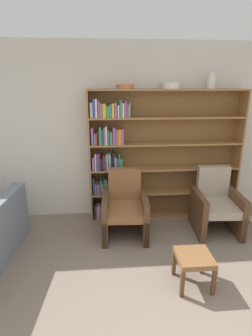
{
  "coord_description": "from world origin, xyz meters",
  "views": [
    {
      "loc": [
        -0.55,
        -1.57,
        2.14
      ],
      "look_at": [
        -0.26,
        2.1,
        0.95
      ],
      "focal_mm": 28.0,
      "sensor_mm": 36.0,
      "label": 1
    }
  ],
  "objects": [
    {
      "name": "armchair_cushioned",
      "position": [
        1.07,
        1.87,
        0.41
      ],
      "size": [
        0.68,
        0.71,
        0.95
      ],
      "rotation": [
        0.0,
        0.0,
        3.09
      ],
      "color": "brown",
      "rests_on": "ground"
    },
    {
      "name": "footstool",
      "position": [
        0.37,
        0.76,
        0.31
      ],
      "size": [
        0.38,
        0.38,
        0.38
      ],
      "color": "brown",
      "rests_on": "ground"
    },
    {
      "name": "bookshelf",
      "position": [
        0.14,
        2.4,
        1.03
      ],
      "size": [
        2.39,
        0.3,
        2.07
      ],
      "color": "olive",
      "rests_on": "ground"
    },
    {
      "name": "armchair_leather",
      "position": [
        -0.29,
        1.87,
        0.41
      ],
      "size": [
        0.67,
        0.71,
        0.95
      ],
      "rotation": [
        0.0,
        0.0,
        3.09
      ],
      "color": "brown",
      "rests_on": "ground"
    },
    {
      "name": "vase_tall",
      "position": [
        1.03,
        2.39,
        2.17
      ],
      "size": [
        0.12,
        0.12,
        0.24
      ],
      "color": "silver",
      "rests_on": "bookshelf"
    },
    {
      "name": "bowl_cream",
      "position": [
        0.43,
        2.39,
        2.12
      ],
      "size": [
        0.28,
        0.28,
        0.09
      ],
      "color": "silver",
      "rests_on": "bookshelf"
    },
    {
      "name": "bowl_brass",
      "position": [
        -0.25,
        2.39,
        2.11
      ],
      "size": [
        0.27,
        0.27,
        0.07
      ],
      "color": "#C67547",
      "rests_on": "bookshelf"
    },
    {
      "name": "wall_back",
      "position": [
        0.0,
        2.58,
        1.38
      ],
      "size": [
        12.0,
        0.06,
        2.75
      ],
      "color": "silver",
      "rests_on": "ground"
    }
  ]
}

